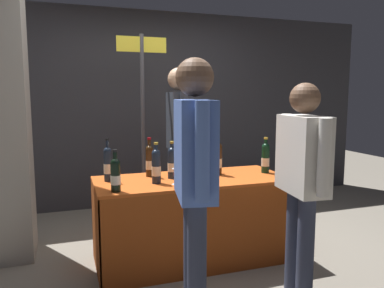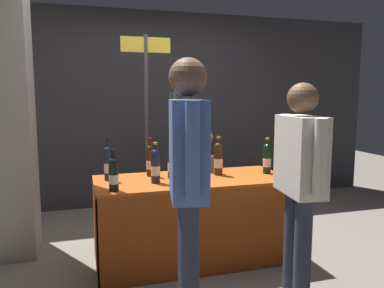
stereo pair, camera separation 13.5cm
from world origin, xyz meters
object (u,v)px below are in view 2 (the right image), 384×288
at_px(featured_wine_bottle, 218,158).
at_px(booth_signpost, 147,109).
at_px(flower_vase, 209,158).
at_px(display_bottle_0, 108,163).
at_px(wine_glass_near_vendor, 175,173).
at_px(tasting_table, 192,203).
at_px(vendor_presenter, 182,133).
at_px(taster_foreground_right, 188,169).

bearing_deg(featured_wine_bottle, booth_signpost, 114.43).
bearing_deg(flower_vase, display_bottle_0, -174.17).
xyz_separation_m(wine_glass_near_vendor, flower_vase, (0.43, 0.39, 0.04)).
bearing_deg(display_bottle_0, wine_glass_near_vendor, -30.47).
xyz_separation_m(featured_wine_bottle, wine_glass_near_vendor, (-0.47, -0.24, -0.06)).
xyz_separation_m(tasting_table, vendor_presenter, (0.13, 0.82, 0.54)).
xyz_separation_m(featured_wine_bottle, display_bottle_0, (-0.97, 0.06, -0.00)).
bearing_deg(wine_glass_near_vendor, featured_wine_bottle, 27.35).
relative_size(display_bottle_0, vendor_presenter, 0.21).
xyz_separation_m(display_bottle_0, taster_foreground_right, (0.41, -1.04, 0.13)).
bearing_deg(booth_signpost, tasting_table, -79.46).
bearing_deg(taster_foreground_right, tasting_table, -7.32).
distance_m(tasting_table, display_bottle_0, 0.81).
xyz_separation_m(tasting_table, flower_vase, (0.23, 0.21, 0.36)).
bearing_deg(flower_vase, tasting_table, -137.31).
height_order(wine_glass_near_vendor, taster_foreground_right, taster_foreground_right).
relative_size(display_bottle_0, wine_glass_near_vendor, 2.78).
bearing_deg(wine_glass_near_vendor, display_bottle_0, 149.53).
bearing_deg(vendor_presenter, display_bottle_0, -45.52).
bearing_deg(featured_wine_bottle, wine_glass_near_vendor, -152.65).
xyz_separation_m(tasting_table, wine_glass_near_vendor, (-0.20, -0.18, 0.32)).
xyz_separation_m(tasting_table, booth_signpost, (-0.20, 1.10, 0.79)).
height_order(display_bottle_0, vendor_presenter, vendor_presenter).
distance_m(featured_wine_bottle, vendor_presenter, 0.79).
height_order(tasting_table, flower_vase, flower_vase).
height_order(wine_glass_near_vendor, vendor_presenter, vendor_presenter).
relative_size(tasting_table, flower_vase, 4.25).
xyz_separation_m(wine_glass_near_vendor, vendor_presenter, (0.33, 1.00, 0.22)).
bearing_deg(vendor_presenter, taster_foreground_right, -9.48).
xyz_separation_m(wine_glass_near_vendor, taster_foreground_right, (-0.10, -0.74, 0.18)).
bearing_deg(vendor_presenter, flower_vase, 13.38).
distance_m(featured_wine_bottle, wine_glass_near_vendor, 0.53).
distance_m(display_bottle_0, flower_vase, 0.94).
xyz_separation_m(featured_wine_bottle, booth_signpost, (-0.47, 1.04, 0.41)).
bearing_deg(flower_vase, taster_foreground_right, -114.88).
xyz_separation_m(tasting_table, taster_foreground_right, (-0.30, -0.92, 0.50)).
distance_m(wine_glass_near_vendor, flower_vase, 0.58).
distance_m(tasting_table, flower_vase, 0.47).
bearing_deg(vendor_presenter, tasting_table, -4.86).
distance_m(tasting_table, wine_glass_near_vendor, 0.42).
bearing_deg(display_bottle_0, featured_wine_bottle, -3.31).
bearing_deg(taster_foreground_right, featured_wine_bottle, -19.27).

